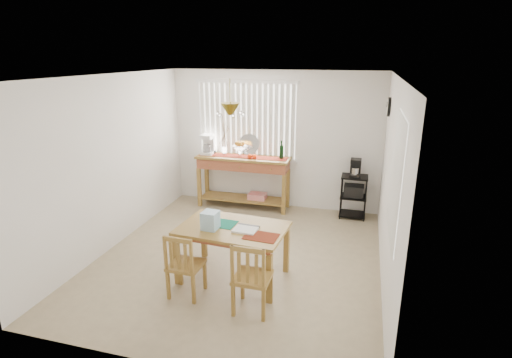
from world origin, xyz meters
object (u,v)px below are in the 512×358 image
(chair_right, at_px, (252,278))
(sideboard, at_px, (244,169))
(cart_items, at_px, (356,168))
(wire_cart, at_px, (354,193))
(chair_left, at_px, (185,265))
(dining_table, at_px, (233,233))

(chair_right, bearing_deg, sideboard, 108.45)
(chair_right, bearing_deg, cart_items, 72.64)
(wire_cart, relative_size, chair_left, 0.93)
(sideboard, xyz_separation_m, cart_items, (2.07, 0.03, 0.18))
(dining_table, xyz_separation_m, chair_left, (-0.43, -0.56, -0.23))
(sideboard, bearing_deg, cart_items, 0.84)
(sideboard, xyz_separation_m, chair_left, (0.19, -3.09, -0.34))
(cart_items, distance_m, chair_left, 3.68)
(dining_table, relative_size, chair_right, 1.59)
(chair_left, bearing_deg, sideboard, 93.51)
(dining_table, relative_size, chair_left, 1.68)
(cart_items, bearing_deg, dining_table, -119.50)
(sideboard, relative_size, chair_left, 2.11)
(chair_right, bearing_deg, wire_cart, 72.60)
(wire_cart, xyz_separation_m, dining_table, (-1.45, -2.55, 0.18))
(sideboard, relative_size, chair_right, 2.00)
(cart_items, height_order, chair_right, cart_items)
(wire_cart, xyz_separation_m, chair_right, (-1.01, -3.21, -0.03))
(cart_items, bearing_deg, sideboard, -179.16)
(wire_cart, distance_m, cart_items, 0.46)
(dining_table, height_order, chair_right, chair_right)
(dining_table, bearing_deg, sideboard, 103.83)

